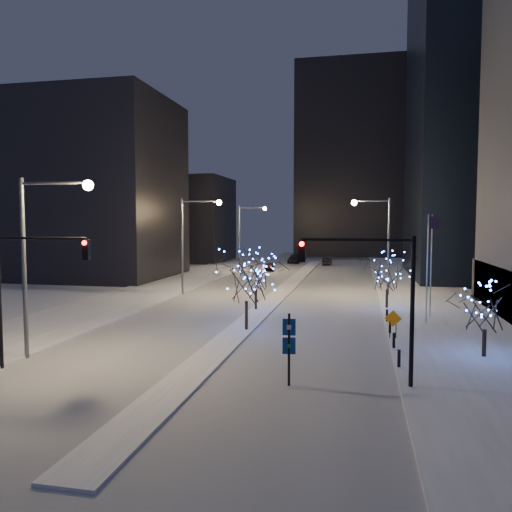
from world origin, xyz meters
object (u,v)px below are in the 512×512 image
(holiday_tree_median_near, at_px, (246,277))
(wayfinding_sign, at_px, (289,342))
(traffic_signal_west, at_px, (25,278))
(street_lamp_east, at_px, (380,233))
(car_mid, at_px, (327,262))
(street_lamp_w_near, at_px, (40,242))
(holiday_tree_plaza_far, at_px, (387,272))
(car_far, at_px, (294,259))
(traffic_signal_east, at_px, (377,285))
(holiday_tree_plaza_near, at_px, (485,306))
(street_lamp_w_far, at_px, (246,229))
(construction_sign, at_px, (393,321))
(car_near, at_px, (270,267))
(holiday_tree_median_far, at_px, (256,273))
(street_lamp_w_mid, at_px, (192,232))

(holiday_tree_median_near, distance_m, wayfinding_sign, 11.83)
(traffic_signal_west, bearing_deg, street_lamp_east, 58.31)
(car_mid, bearing_deg, traffic_signal_west, 83.54)
(street_lamp_w_near, xyz_separation_m, wayfinding_sign, (13.94, -1.66, -4.41))
(wayfinding_sign, bearing_deg, holiday_tree_plaza_far, 72.39)
(traffic_signal_west, height_order, holiday_tree_median_near, traffic_signal_west)
(street_lamp_east, xyz_separation_m, car_far, (-13.68, 37.94, -5.71))
(car_mid, distance_m, holiday_tree_median_near, 53.93)
(traffic_signal_east, bearing_deg, holiday_tree_median_near, 129.74)
(traffic_signal_east, xyz_separation_m, holiday_tree_plaza_near, (6.05, 6.11, -1.78))
(car_far, bearing_deg, holiday_tree_median_near, -87.22)
(street_lamp_w_far, relative_size, holiday_tree_median_near, 1.70)
(car_far, distance_m, holiday_tree_plaza_near, 63.65)
(street_lamp_w_near, relative_size, construction_sign, 5.53)
(street_lamp_w_far, xyz_separation_m, wayfinding_sign, (13.94, -51.66, -4.41))
(car_mid, xyz_separation_m, holiday_tree_plaza_near, (12.41, -57.84, 2.35))
(traffic_signal_west, distance_m, car_near, 53.42)
(holiday_tree_median_far, bearing_deg, street_lamp_w_mid, 136.93)
(holiday_tree_median_near, bearing_deg, traffic_signal_east, -50.26)
(street_lamp_w_mid, bearing_deg, traffic_signal_east, -55.49)
(street_lamp_w_mid, relative_size, street_lamp_east, 1.00)
(street_lamp_w_far, distance_m, holiday_tree_plaza_far, 35.71)
(wayfinding_sign, bearing_deg, car_far, 93.76)
(street_lamp_w_mid, bearing_deg, traffic_signal_west, -88.94)
(street_lamp_east, relative_size, traffic_signal_west, 1.43)
(car_mid, bearing_deg, street_lamp_w_far, 51.52)
(traffic_signal_west, relative_size, car_near, 1.87)
(traffic_signal_west, bearing_deg, construction_sign, 29.47)
(street_lamp_w_near, xyz_separation_m, traffic_signal_east, (17.88, -1.00, -1.74))
(holiday_tree_median_near, relative_size, wayfinding_sign, 1.72)
(traffic_signal_west, distance_m, wayfinding_sign, 13.71)
(street_lamp_w_far, bearing_deg, construction_sign, -65.08)
(traffic_signal_west, height_order, construction_sign, traffic_signal_west)
(holiday_tree_plaza_near, bearing_deg, holiday_tree_median_far, 142.23)
(traffic_signal_east, bearing_deg, traffic_signal_west, -176.71)
(street_lamp_w_near, height_order, holiday_tree_median_far, street_lamp_w_near)
(car_mid, bearing_deg, car_far, -22.69)
(traffic_signal_west, xyz_separation_m, wayfinding_sign, (13.44, 0.35, -2.67))
(car_far, height_order, holiday_tree_plaza_near, holiday_tree_plaza_near)
(holiday_tree_median_far, bearing_deg, street_lamp_w_far, 104.39)
(holiday_tree_plaza_near, bearing_deg, car_far, 106.99)
(street_lamp_w_near, distance_m, traffic_signal_west, 2.70)
(holiday_tree_median_near, height_order, wayfinding_sign, holiday_tree_median_near)
(street_lamp_w_near, height_order, holiday_tree_plaza_far, street_lamp_w_near)
(street_lamp_w_far, relative_size, construction_sign, 5.53)
(street_lamp_w_mid, distance_m, holiday_tree_median_near, 18.64)
(street_lamp_w_far, distance_m, construction_sign, 45.97)
(street_lamp_east, bearing_deg, traffic_signal_west, -121.69)
(holiday_tree_median_far, xyz_separation_m, wayfinding_sign, (5.50, -18.77, -1.12))
(street_lamp_w_far, height_order, construction_sign, street_lamp_w_far)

